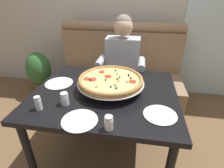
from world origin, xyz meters
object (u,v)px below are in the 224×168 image
at_px(shaker_parmesan, 38,104).
at_px(plate_near_left, 160,114).
at_px(booth_bench, 119,79).
at_px(diner_main, 122,66).
at_px(plate_near_right, 80,120).
at_px(plate_far_side, 59,83).
at_px(dining_table, 105,100).
at_px(shaker_oregano, 65,100).
at_px(shaker_pepper_flakes, 109,124).
at_px(pizza, 111,80).
at_px(patio_chair, 196,50).
at_px(potted_plant, 39,72).

distance_m(shaker_parmesan, plate_near_left, 0.85).
relative_size(booth_bench, diner_main, 1.32).
bearing_deg(plate_near_right, shaker_parmesan, 166.85).
xyz_separation_m(diner_main, plate_far_side, (-0.50, -0.62, 0.05)).
relative_size(shaker_parmesan, plate_near_right, 0.43).
bearing_deg(dining_table, shaker_oregano, -138.02).
relative_size(plate_near_left, plate_far_side, 0.92).
xyz_separation_m(shaker_parmesan, shaker_pepper_flakes, (0.53, -0.12, -0.00)).
bearing_deg(shaker_pepper_flakes, pizza, 98.25).
height_order(plate_near_right, patio_chair, patio_chair).
relative_size(diner_main, plate_near_left, 5.54).
bearing_deg(shaker_pepper_flakes, plate_near_right, 168.01).
bearing_deg(diner_main, plate_far_side, -129.25).
xyz_separation_m(plate_near_left, potted_plant, (-1.68, 1.27, -0.38)).
xyz_separation_m(shaker_pepper_flakes, plate_near_right, (-0.20, 0.04, -0.03)).
height_order(booth_bench, shaker_oregano, booth_bench).
distance_m(plate_near_right, plate_far_side, 0.58).
height_order(plate_near_left, potted_plant, plate_near_left).
bearing_deg(plate_near_right, dining_table, 77.32).
relative_size(booth_bench, shaker_pepper_flakes, 17.61).
bearing_deg(potted_plant, plate_near_right, -50.70).
bearing_deg(shaker_parmesan, potted_plant, 121.85).
distance_m(shaker_parmesan, plate_far_side, 0.39).
bearing_deg(plate_far_side, diner_main, 50.75).
bearing_deg(plate_far_side, booth_bench, 63.52).
xyz_separation_m(diner_main, plate_near_left, (0.37, -0.94, 0.05)).
relative_size(dining_table, shaker_pepper_flakes, 12.44).
bearing_deg(plate_near_left, shaker_oregano, 178.42).
bearing_deg(plate_near_right, booth_bench, 86.25).
xyz_separation_m(pizza, plate_far_side, (-0.48, 0.03, -0.08)).
bearing_deg(shaker_pepper_flakes, diner_main, 92.50).
bearing_deg(patio_chair, pizza, -121.05).
distance_m(plate_near_right, potted_plant, 1.87).
relative_size(dining_table, potted_plant, 1.70).
xyz_separation_m(diner_main, patio_chair, (1.22, 1.42, -0.19)).
relative_size(shaker_oregano, potted_plant, 0.14).
bearing_deg(plate_near_left, pizza, 143.29).
distance_m(plate_near_left, potted_plant, 2.14).
relative_size(shaker_parmesan, patio_chair, 0.12).
bearing_deg(patio_chair, shaker_pepper_flakes, -114.76).
relative_size(patio_chair, potted_plant, 1.23).
bearing_deg(shaker_pepper_flakes, booth_bench, 94.65).
xyz_separation_m(shaker_oregano, patio_chair, (1.54, 2.34, -0.27)).
height_order(shaker_pepper_flakes, plate_near_right, shaker_pepper_flakes).
bearing_deg(shaker_pepper_flakes, potted_plant, 133.01).
distance_m(booth_bench, shaker_pepper_flakes, 1.45).
bearing_deg(dining_table, plate_near_left, -29.69).
bearing_deg(potted_plant, patio_chair, 23.22).
bearing_deg(plate_far_side, shaker_oregano, -58.55).
height_order(booth_bench, shaker_pepper_flakes, booth_bench).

